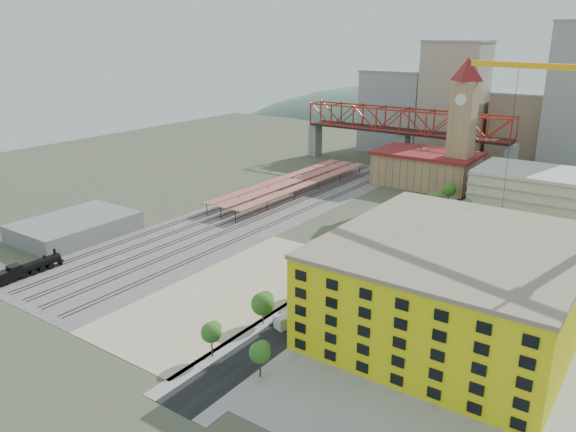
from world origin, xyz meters
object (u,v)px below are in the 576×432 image
Objects in this scene: site_trailer_c at (359,274)px; site_trailer_d at (360,273)px; clock_tower at (463,114)px; locomotive at (27,269)px; construction_building at (454,285)px; site_trailer_a at (296,317)px; site_trailer_b at (336,290)px; car_0 at (281,318)px.

site_trailer_d is (0.00, 0.79, -0.06)m from site_trailer_c.
locomotive is (-58.00, -134.46, -26.83)m from clock_tower.
construction_building is 29.36m from site_trailer_d.
clock_tower reaches higher than site_trailer_c.
site_trailer_b is at bearing 109.12° from site_trailer_a.
site_trailer_b is at bearing -90.11° from site_trailer_c.
clock_tower is 11.73× the size of car_0.
site_trailer_d is (66.00, 45.39, -0.62)m from locomotive.
construction_building is at bearing -21.40° from site_trailer_c.
locomotive is at bearing -142.13° from site_trailer_d.
car_0 is (-3.00, -16.56, -0.66)m from site_trailer_b.
car_0 is at bearing -140.35° from site_trailer_a.
site_trailer_b is (8.00, -100.66, -27.28)m from clock_tower.
construction_building is 2.53× the size of locomotive.
site_trailer_a is 15.44m from site_trailer_b.
site_trailer_b reaches higher than site_trailer_d.
locomotive reaches higher than site_trailer_c.
site_trailer_b is 16.84m from car_0.
construction_building is (34.00, -99.99, -19.29)m from clock_tower.
clock_tower is 1.03× the size of construction_building.
site_trailer_b is at bearing 27.12° from locomotive.
clock_tower is 107.36m from construction_building.
site_trailer_d is at bearing -84.87° from clock_tower.
site_trailer_a is 1.00× the size of site_trailer_c.
site_trailer_a is at bearing -148.24° from construction_building.
site_trailer_b is (66.00, 33.81, -0.45)m from locomotive.
car_0 is (-3.00, -28.15, -0.49)m from site_trailer_d.
clock_tower reaches higher than construction_building.
site_trailer_a is 3.25m from car_0.
site_trailer_d is (-26.00, 10.92, -8.17)m from construction_building.
construction_building reaches higher than site_trailer_b.
car_0 is (63.00, 17.25, -1.11)m from locomotive.
site_trailer_b is 11.59m from site_trailer_d.
site_trailer_b is 1.14× the size of site_trailer_d.
site_trailer_c is at bearing -84.91° from clock_tower.
construction_building is 31.64m from site_trailer_a.
site_trailer_d is at bearing 76.67° from car_0.
site_trailer_b is 2.33× the size of car_0.
clock_tower is 104.60m from site_trailer_b.
construction_building is 5.31× the size of site_trailer_a.
construction_building is 27.21m from site_trailer_b.
site_trailer_d is (0.00, 11.59, -0.17)m from site_trailer_b.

